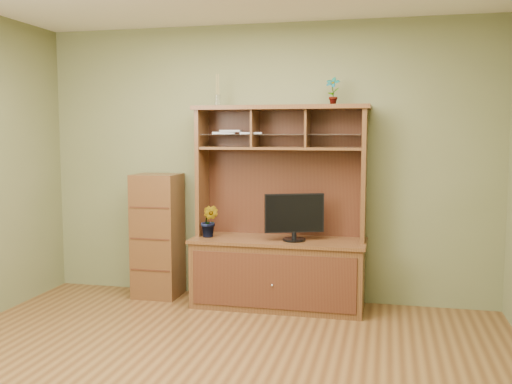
% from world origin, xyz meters
% --- Properties ---
extents(room, '(4.54, 4.04, 2.74)m').
position_xyz_m(room, '(0.00, 0.00, 1.35)').
color(room, '#4F3016').
rests_on(room, ground).
extents(media_hutch, '(1.66, 0.61, 1.90)m').
position_xyz_m(media_hutch, '(0.20, 1.73, 0.52)').
color(media_hutch, '#3F2512').
rests_on(media_hutch, room).
extents(monitor, '(0.53, 0.24, 0.44)m').
position_xyz_m(monitor, '(0.36, 1.65, 0.88)').
color(monitor, black).
rests_on(monitor, media_hutch).
extents(orchid_plant, '(0.19, 0.16, 0.31)m').
position_xyz_m(orchid_plant, '(-0.46, 1.65, 0.81)').
color(orchid_plant, '#22521C').
rests_on(orchid_plant, media_hutch).
extents(top_plant, '(0.16, 0.13, 0.26)m').
position_xyz_m(top_plant, '(0.68, 1.80, 2.03)').
color(top_plant, '#2E6021').
rests_on(top_plant, media_hutch).
extents(reed_diffuser, '(0.06, 0.06, 0.31)m').
position_xyz_m(reed_diffuser, '(-0.42, 1.81, 2.02)').
color(reed_diffuser, silver).
rests_on(reed_diffuser, media_hutch).
extents(magazines, '(0.51, 0.20, 0.04)m').
position_xyz_m(magazines, '(-0.25, 1.80, 1.65)').
color(magazines, silver).
rests_on(magazines, media_hutch).
extents(side_cabinet, '(0.44, 0.40, 1.24)m').
position_xyz_m(side_cabinet, '(-1.05, 1.78, 0.62)').
color(side_cabinet, '#3F2512').
rests_on(side_cabinet, room).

